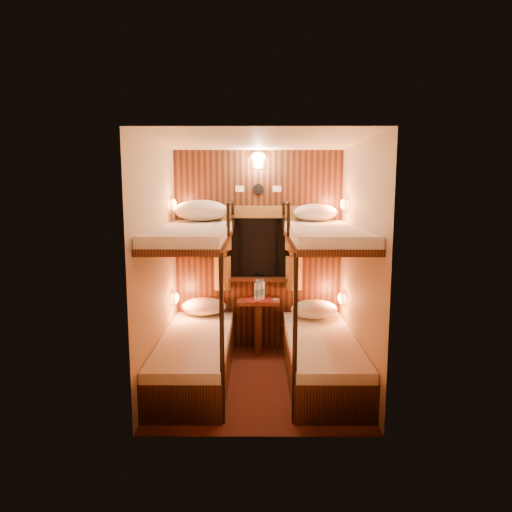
{
  "coord_description": "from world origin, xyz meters",
  "views": [
    {
      "loc": [
        -0.01,
        -4.42,
        1.96
      ],
      "look_at": [
        -0.02,
        0.15,
        1.28
      ],
      "focal_mm": 32.0,
      "sensor_mm": 36.0,
      "label": 1
    }
  ],
  "objects_px": {
    "bunk_left": "(195,327)",
    "bunk_right": "(322,327)",
    "table": "(258,319)",
    "bottle_left": "(262,290)",
    "bottle_right": "(257,292)"
  },
  "relations": [
    {
      "from": "bunk_left",
      "to": "bottle_left",
      "type": "xyz_separation_m",
      "value": [
        0.69,
        0.8,
        0.2
      ]
    },
    {
      "from": "bunk_right",
      "to": "table",
      "type": "height_order",
      "value": "bunk_right"
    },
    {
      "from": "bottle_left",
      "to": "bunk_right",
      "type": "bearing_deg",
      "value": -52.77
    },
    {
      "from": "bunk_right",
      "to": "bottle_right",
      "type": "distance_m",
      "value": 0.99
    },
    {
      "from": "bunk_left",
      "to": "bottle_left",
      "type": "bearing_deg",
      "value": 49.03
    },
    {
      "from": "table",
      "to": "bunk_right",
      "type": "bearing_deg",
      "value": -50.33
    },
    {
      "from": "bunk_left",
      "to": "bunk_right",
      "type": "bearing_deg",
      "value": 0.0
    },
    {
      "from": "bunk_left",
      "to": "bunk_right",
      "type": "relative_size",
      "value": 1.0
    },
    {
      "from": "table",
      "to": "bottle_left",
      "type": "bearing_deg",
      "value": 18.85
    },
    {
      "from": "bottle_left",
      "to": "table",
      "type": "bearing_deg",
      "value": -161.15
    },
    {
      "from": "bottle_left",
      "to": "bunk_left",
      "type": "bearing_deg",
      "value": -130.97
    },
    {
      "from": "table",
      "to": "bottle_left",
      "type": "xyz_separation_m",
      "value": [
        0.04,
        0.01,
        0.34
      ]
    },
    {
      "from": "table",
      "to": "bottle_right",
      "type": "relative_size",
      "value": 2.6
    },
    {
      "from": "bottle_left",
      "to": "bottle_right",
      "type": "xyz_separation_m",
      "value": [
        -0.05,
        -0.08,
        0.0
      ]
    },
    {
      "from": "bunk_right",
      "to": "bottle_right",
      "type": "xyz_separation_m",
      "value": [
        -0.66,
        0.71,
        0.2
      ]
    }
  ]
}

